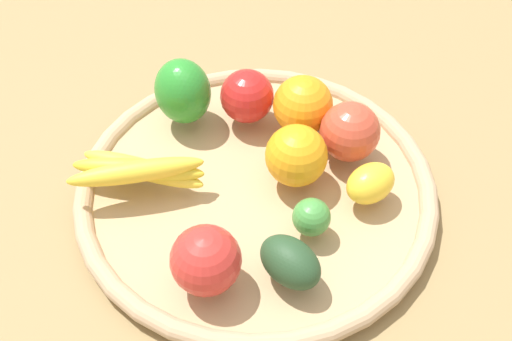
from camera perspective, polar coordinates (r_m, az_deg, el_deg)
name	(u,v)px	position (r m, az deg, el deg)	size (l,w,h in m)	color
ground_plane	(256,197)	(0.84, 0.00, -2.34)	(2.40, 2.40, 0.00)	olive
basket	(256,189)	(0.82, 0.00, -1.67)	(0.46, 0.46, 0.03)	tan
lime_0	(311,217)	(0.75, 4.88, -4.09)	(0.05, 0.05, 0.05)	#44903F
orange_1	(296,156)	(0.79, 3.55, 1.31)	(0.08, 0.08, 0.08)	orange
apple_1	(206,260)	(0.70, -4.42, -7.84)	(0.08, 0.08, 0.08)	red
bell_pepper	(183,91)	(0.87, -6.43, 6.91)	(0.08, 0.07, 0.09)	#2B8D2E
banana_bunch	(139,170)	(0.80, -10.22, 0.04)	(0.14, 0.16, 0.05)	yellow
orange_0	(303,105)	(0.85, 4.13, 5.73)	(0.08, 0.08, 0.08)	orange
apple_2	(350,132)	(0.83, 8.23, 3.39)	(0.08, 0.08, 0.08)	#C74731
avocado	(290,262)	(0.71, 3.02, -8.01)	(0.08, 0.05, 0.05)	#264528
lemon_0	(370,183)	(0.79, 10.00, -1.11)	(0.06, 0.05, 0.05)	yellow
apple_0	(247,96)	(0.87, -0.80, 6.54)	(0.07, 0.07, 0.07)	red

